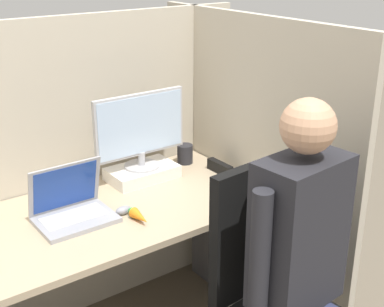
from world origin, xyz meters
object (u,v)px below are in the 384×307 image
(laptop, at_px, (72,209))
(office_chair, at_px, (274,296))
(paper_box, at_px, (142,173))
(stapler, at_px, (220,168))
(person, at_px, (308,260))
(monitor, at_px, (140,129))
(coffee_mug, at_px, (185,154))
(carrot_toy, at_px, (140,217))

(laptop, relative_size, office_chair, 0.30)
(paper_box, relative_size, office_chair, 0.32)
(paper_box, distance_m, laptop, 0.50)
(stapler, xyz_separation_m, person, (-0.31, -0.88, 0.02))
(paper_box, height_order, monitor, monitor)
(monitor, xyz_separation_m, laptop, (-0.46, -0.20, -0.21))
(person, relative_size, coffee_mug, 13.64)
(monitor, bearing_deg, stapler, -26.08)
(carrot_toy, xyz_separation_m, office_chair, (0.30, -0.51, -0.23))
(monitor, distance_m, office_chair, 1.01)
(paper_box, bearing_deg, monitor, 90.00)
(paper_box, relative_size, monitor, 0.70)
(paper_box, xyz_separation_m, person, (0.04, -1.05, 0.02))
(monitor, height_order, carrot_toy, monitor)
(paper_box, distance_m, carrot_toy, 0.45)
(stapler, bearing_deg, coffee_mug, 106.75)
(office_chair, height_order, person, person)
(paper_box, relative_size, coffee_mug, 3.33)
(stapler, bearing_deg, paper_box, 154.28)
(monitor, height_order, person, person)
(paper_box, relative_size, carrot_toy, 2.50)
(monitor, height_order, stapler, monitor)
(paper_box, distance_m, stapler, 0.40)
(stapler, distance_m, coffee_mug, 0.23)
(paper_box, height_order, laptop, laptop)
(laptop, bearing_deg, person, -59.48)
(monitor, xyz_separation_m, stapler, (0.36, -0.17, -0.23))
(stapler, height_order, coffee_mug, coffee_mug)
(paper_box, distance_m, monitor, 0.23)
(office_chair, bearing_deg, person, -94.71)
(laptop, xyz_separation_m, office_chair, (0.52, -0.70, -0.25))
(paper_box, bearing_deg, coffee_mug, 8.38)
(office_chair, bearing_deg, monitor, 93.70)
(stapler, xyz_separation_m, coffee_mug, (-0.06, 0.22, 0.02))
(laptop, relative_size, carrot_toy, 2.36)
(paper_box, height_order, stapler, paper_box)
(paper_box, distance_m, coffee_mug, 0.30)
(stapler, distance_m, office_chair, 0.81)
(carrot_toy, height_order, coffee_mug, coffee_mug)
(stapler, relative_size, office_chair, 0.16)
(office_chair, xyz_separation_m, person, (-0.01, -0.16, 0.25))
(laptop, distance_m, stapler, 0.82)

